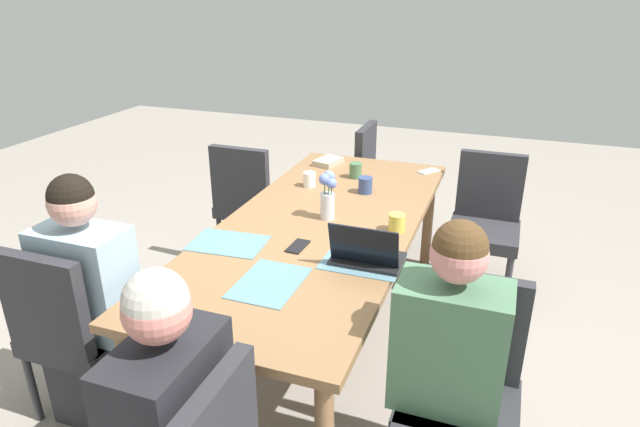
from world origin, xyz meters
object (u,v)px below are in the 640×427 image
object	(u,v)px
chair_far_right_near	(249,198)
coffee_mug_near_right	(365,185)
phone_silver	(429,171)
chair_head_right_right_mid	(379,178)
chair_near_left_far	(463,380)
person_near_left_far	(445,384)
dining_table	(320,233)
phone_black	(297,246)
coffee_mug_centre_left	(356,170)
chair_far_left_mid	(72,325)
book_red_cover	(328,162)
flower_vase	(328,194)
chair_near_right_far	(486,217)
person_far_left_mid	(93,314)
coffee_mug_centre_right	(397,223)
laptop_near_left_far	(367,255)

from	to	relation	value
chair_far_right_near	coffee_mug_near_right	xyz separation A→B (m)	(-0.21, -0.90, 0.28)
phone_silver	chair_head_right_right_mid	bearing A→B (deg)	-98.91
chair_near_left_far	coffee_mug_near_right	distance (m)	1.47
person_near_left_far	dining_table	bearing A→B (deg)	44.57
person_near_left_far	phone_black	world-z (taller)	person_near_left_far
chair_far_right_near	coffee_mug_centre_left	size ratio (longest dim) A/B	9.14
chair_far_left_mid	book_red_cover	bearing A→B (deg)	-16.24
chair_far_right_near	phone_silver	bearing A→B (deg)	-75.24
chair_near_left_far	flower_vase	bearing A→B (deg)	46.39
chair_near_right_far	phone_black	bearing A→B (deg)	147.30
phone_silver	dining_table	bearing A→B (deg)	13.81
chair_head_right_right_mid	chair_far_left_mid	bearing A→B (deg)	161.57
person_far_left_mid	chair_head_right_right_mid	bearing A→B (deg)	-17.65
chair_far_left_mid	phone_silver	distance (m)	2.35
book_red_cover	chair_near_right_far	bearing A→B (deg)	-75.94
chair_head_right_right_mid	coffee_mug_centre_right	size ratio (longest dim) A/B	9.83
dining_table	chair_far_right_near	world-z (taller)	chair_far_right_near
dining_table	chair_far_right_near	distance (m)	1.09
chair_head_right_right_mid	coffee_mug_centre_left	xyz separation A→B (m)	(-0.71, -0.01, 0.28)
chair_near_right_far	laptop_near_left_far	bearing A→B (deg)	160.98
person_near_left_far	book_red_cover	world-z (taller)	person_near_left_far
dining_table	coffee_mug_near_right	world-z (taller)	coffee_mug_near_right
dining_table	laptop_near_left_far	distance (m)	0.52
chair_far_left_mid	chair_far_right_near	bearing A→B (deg)	-1.51
coffee_mug_centre_left	coffee_mug_near_right	bearing A→B (deg)	-151.38
book_red_cover	coffee_mug_centre_right	bearing A→B (deg)	-128.77
dining_table	book_red_cover	bearing A→B (deg)	16.65
person_near_left_far	laptop_near_left_far	xyz separation A→B (m)	(0.44, 0.44, 0.25)
person_far_left_mid	coffee_mug_centre_left	world-z (taller)	person_far_left_mid
phone_silver	chair_far_right_near	bearing A→B (deg)	-40.14
chair_far_left_mid	laptop_near_left_far	distance (m)	1.36
chair_near_left_far	flower_vase	world-z (taller)	flower_vase
chair_far_right_near	chair_head_right_right_mid	xyz separation A→B (m)	(0.74, -0.76, 0.00)
laptop_near_left_far	phone_black	size ratio (longest dim) A/B	2.13
dining_table	flower_vase	xyz separation A→B (m)	(0.06, -0.02, 0.21)
dining_table	person_near_left_far	distance (m)	1.14
chair_head_right_right_mid	flower_vase	xyz separation A→B (m)	(-1.40, -0.06, 0.38)
chair_far_left_mid	coffee_mug_centre_left	xyz separation A→B (m)	(1.70, -0.81, 0.28)
coffee_mug_centre_left	phone_silver	world-z (taller)	coffee_mug_centre_left
dining_table	book_red_cover	size ratio (longest dim) A/B	11.83
chair_near_left_far	chair_head_right_right_mid	bearing A→B (deg)	22.12
dining_table	chair_far_left_mid	bearing A→B (deg)	138.50
laptop_near_left_far	phone_silver	xyz separation A→B (m)	(1.40, -0.05, -0.04)
person_far_left_mid	chair_near_right_far	xyz separation A→B (m)	(1.82, -1.59, -0.03)
person_far_left_mid	flower_vase	bearing A→B (deg)	-40.55
chair_far_left_mid	chair_far_right_near	distance (m)	1.67
book_red_cover	phone_black	size ratio (longest dim) A/B	1.33
person_far_left_mid	phone_black	bearing A→B (deg)	-54.21
chair_far_left_mid	chair_head_right_right_mid	world-z (taller)	same
dining_table	chair_near_left_far	world-z (taller)	chair_near_left_far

